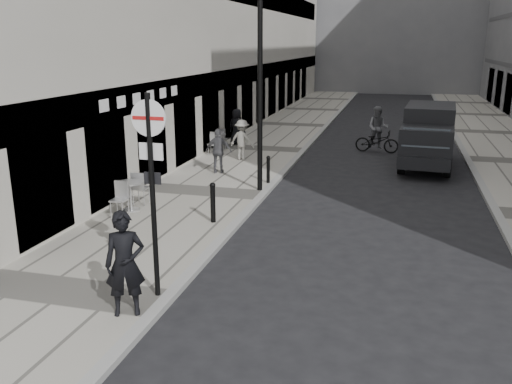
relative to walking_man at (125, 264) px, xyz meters
The scene contains 14 objects.
sidewalk 15.93m from the walking_man, 95.77° to the left, with size 4.00×60.00×0.12m, color #A09B90.
walking_man is the anchor object (origin of this frame).
sign_post 1.74m from the walking_man, 76.35° to the left, with size 0.66×0.10×3.86m.
lamppost 9.15m from the walking_man, 88.69° to the left, with size 0.29×0.29×6.43m.
bollard_near 5.27m from the walking_man, 92.18° to the left, with size 0.14×0.14×1.03m, color black.
bollard_far 9.75m from the walking_man, 88.53° to the left, with size 0.12×0.12×0.89m, color black.
panel_van 15.52m from the walking_man, 68.58° to the left, with size 2.26×5.19×2.38m.
cyclist 17.15m from the walking_man, 77.85° to the left, with size 1.98×0.86×2.08m.
pedestrian_a 10.86m from the walking_man, 99.92° to the left, with size 0.96×0.40×1.64m, color #525257.
pedestrian_b 13.27m from the walking_man, 97.29° to the left, with size 1.07×0.61×1.66m, color #99968D.
pedestrian_c 16.72m from the walking_man, 100.00° to the left, with size 0.82×0.53×1.68m, color black.
cafe_table_near 6.32m from the walking_man, 116.79° to the left, with size 0.78×1.75×1.00m.
cafe_table_mid 14.79m from the walking_man, 102.50° to the left, with size 0.67×1.52×0.86m.
cafe_table_far 14.90m from the walking_man, 102.41° to the left, with size 0.73×1.65×0.94m.
Camera 1 is at (4.08, -5.76, 4.85)m, focal length 38.00 mm.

